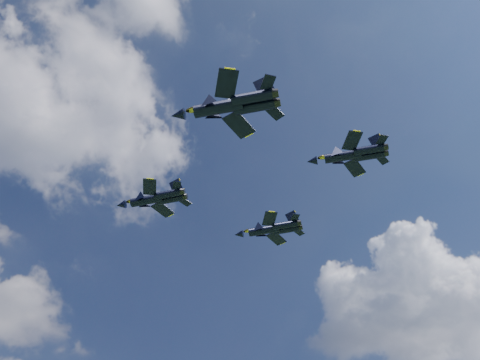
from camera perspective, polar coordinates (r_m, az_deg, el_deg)
The scene contains 4 objects.
jet_lead at distance 98.49m, azimuth -10.13°, elevation -2.15°, with size 12.53×12.39×3.39m.
jet_left at distance 79.88m, azimuth -2.70°, elevation 7.68°, with size 15.67×14.83×4.15m.
jet_right at distance 104.54m, azimuth 2.35°, elevation -5.39°, with size 12.51×12.28×3.37m.
jet_slot at distance 89.50m, azimuth 10.60°, elevation 2.49°, with size 12.60×11.88×3.33m.
Camera 1 is at (-25.29, -56.30, 3.14)m, focal length 40.00 mm.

